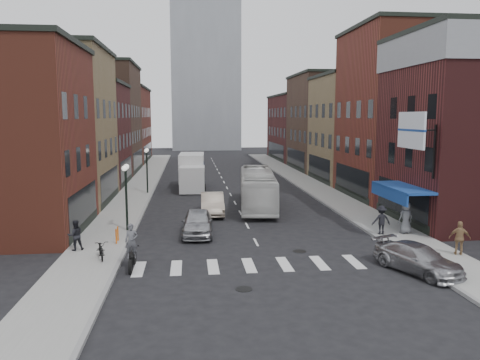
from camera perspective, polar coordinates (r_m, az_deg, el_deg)
name	(u,v)px	position (r m, az deg, el deg)	size (l,w,h in m)	color
ground	(259,247)	(25.32, 2.28, -8.18)	(160.00, 160.00, 0.00)	black
sidewalk_left	(140,187)	(46.83, -12.12, -0.84)	(3.00, 74.00, 0.15)	gray
sidewalk_right	(309,184)	(48.13, 8.45, -0.52)	(3.00, 74.00, 0.15)	gray
curb_left	(155,187)	(46.71, -10.28, -0.90)	(0.20, 74.00, 0.16)	gray
curb_right	(295,185)	(47.79, 6.70, -0.64)	(0.20, 74.00, 0.16)	gray
crosswalk_stripes	(268,265)	(22.48, 3.43, -10.27)	(12.00, 2.20, 0.01)	silver
bldg_left_mid_a	(42,127)	(39.74, -22.97, 6.01)	(10.30, 10.20, 12.30)	#987F54
bldg_left_mid_b	(74,135)	(49.43, -19.59, 5.25)	(10.30, 10.20, 10.30)	#451818
bldg_left_far_a	(95,119)	(60.15, -17.24, 7.15)	(10.30, 12.20, 13.30)	#4B3125
bldg_left_far_b	(114,125)	(73.96, -15.15, 6.51)	(10.30, 16.20, 11.30)	maroon
bldg_right_corner	(478,129)	(34.11, 27.01, 5.58)	(10.30, 9.20, 12.30)	#451818
bldg_right_mid_a	(410,114)	(42.37, 20.04, 7.58)	(10.30, 10.20, 14.30)	maroon
bldg_right_mid_b	(365,129)	(51.56, 15.05, 6.07)	(10.30, 10.20, 11.30)	#987F54
bldg_right_far_a	(334,122)	(61.94, 11.37, 6.89)	(10.30, 12.20, 12.30)	#4B3125
bldg_right_far_b	(307,128)	(75.42, 8.13, 6.34)	(10.30, 16.20, 10.30)	#451818
awning_blue	(399,189)	(29.70, 18.86, -1.03)	(1.80, 5.00, 0.78)	navy
billboard_sign	(413,131)	(27.44, 20.31, 5.57)	(1.52, 3.00, 3.70)	black
distant_tower	(205,30)	(103.71, -4.32, 17.79)	(14.00, 14.00, 50.00)	#9399A0
streetlamp_near	(126,185)	(28.61, -13.73, -0.58)	(0.32, 1.22, 4.11)	black
streetlamp_far	(147,162)	(42.43, -11.30, 2.16)	(0.32, 1.22, 4.11)	black
bike_rack	(117,235)	(26.47, -14.76, -6.50)	(0.08, 0.68, 0.80)	#D8590C
box_truck	(192,172)	(45.09, -5.88, 0.98)	(2.54, 7.71, 3.32)	silver
motorcycle_rider	(132,248)	(22.12, -13.06, -8.07)	(0.62, 2.10, 2.14)	black
transit_bus	(257,189)	(35.72, 2.14, -1.06)	(2.47, 10.57, 2.94)	silver
sedan_left_near	(197,222)	(27.77, -5.21, -5.17)	(1.77, 4.40, 1.50)	#A3A4A8
sedan_left_far	(212,204)	(33.46, -3.39, -2.91)	(1.60, 4.60, 1.51)	beige
curb_car	(418,259)	(22.69, 20.85, -8.95)	(1.76, 4.34, 1.26)	#A2A2A6
parked_bicycle	(101,249)	(23.78, -16.57, -8.04)	(0.61, 1.75, 0.92)	black
ped_left_solo	(75,235)	(25.45, -19.43, -6.37)	(0.76, 0.44, 1.57)	black
ped_right_a	(381,220)	(28.41, 16.83, -4.68)	(1.09, 0.54, 1.69)	black
ped_right_b	(460,238)	(25.65, 25.22, -6.43)	(0.99, 0.50, 1.69)	#94724B
ped_right_c	(406,218)	(29.03, 19.56, -4.35)	(0.92, 0.60, 1.87)	#5B5E63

